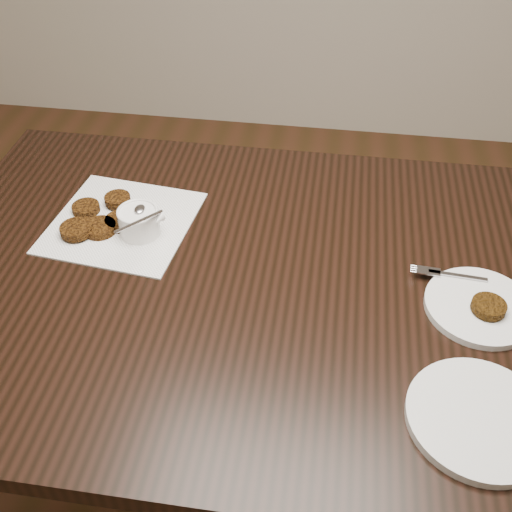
% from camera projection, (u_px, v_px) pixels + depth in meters
% --- Properties ---
extents(floor, '(4.00, 4.00, 0.00)m').
position_uv_depth(floor, '(269.00, 510.00, 1.61)').
color(floor, '#56311D').
rests_on(floor, ground).
extents(table, '(1.46, 0.94, 0.75)m').
position_uv_depth(table, '(277.00, 395.00, 1.43)').
color(table, black).
rests_on(table, floor).
extents(napkin, '(0.32, 0.32, 0.00)m').
position_uv_depth(napkin, '(122.00, 222.00, 1.31)').
color(napkin, white).
rests_on(napkin, table).
extents(sauce_ramekin, '(0.13, 0.13, 0.12)m').
position_uv_depth(sauce_ramekin, '(137.00, 210.00, 1.24)').
color(sauce_ramekin, white).
rests_on(sauce_ramekin, napkin).
extents(patty_cluster, '(0.23, 0.23, 0.02)m').
position_uv_depth(patty_cluster, '(102.00, 219.00, 1.30)').
color(patty_cluster, '#57300B').
rests_on(patty_cluster, napkin).
extents(plate_with_patty, '(0.21, 0.21, 0.03)m').
position_uv_depth(plate_with_patty, '(481.00, 304.00, 1.11)').
color(plate_with_patty, silver).
rests_on(plate_with_patty, table).
extents(plate_empty, '(0.23, 0.23, 0.02)m').
position_uv_depth(plate_empty, '(479.00, 418.00, 0.94)').
color(plate_empty, silver).
rests_on(plate_empty, table).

